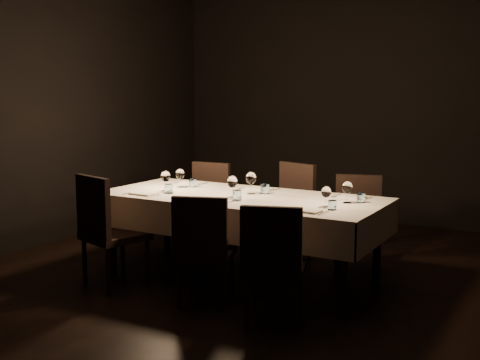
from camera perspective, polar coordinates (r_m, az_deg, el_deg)
The scene contains 14 objects.
room at distance 5.22m, azimuth 0.00°, elevation 6.51°, with size 5.01×6.01×3.01m.
dining_table at distance 5.31m, azimuth 0.00°, elevation -2.28°, with size 2.52×1.12×0.76m.
chair_near_left at distance 5.24m, azimuth -12.58°, elevation -4.30°, with size 0.58×0.58×0.98m.
place_setting_near_left at distance 5.50m, azimuth -7.63°, elevation -0.42°, with size 0.34×0.41×0.19m.
chair_near_center at distance 4.68m, azimuth -3.53°, elevation -6.17°, with size 0.54×0.54×0.89m.
place_setting_near_center at distance 5.10m, azimuth -1.24°, elevation -1.01°, with size 0.36×0.41×0.19m.
chair_near_right at distance 4.28m, azimuth 3.15°, elevation -7.49°, with size 0.54×0.54×0.89m.
place_setting_near_right at distance 4.72m, azimuth 7.79°, elevation -1.95°, with size 0.30×0.39×0.17m.
chair_far_left at distance 6.42m, azimuth -3.21°, elevation -2.06°, with size 0.47×0.47×0.92m.
place_setting_far_left at distance 5.85m, azimuth -5.09°, elevation 0.11°, with size 0.32×0.40×0.18m.
chair_far_center at distance 6.04m, azimuth 4.68°, elevation -2.54°, with size 0.58×0.58×0.96m.
place_setting_far_center at distance 5.45m, azimuth 1.60°, elevation -0.38°, with size 0.37×0.42×0.20m.
chair_far_right at distance 5.76m, azimuth 11.08°, elevation -3.54°, with size 0.53×0.53×0.89m.
place_setting_far_right at distance 5.09m, azimuth 10.55°, elevation -1.21°, with size 0.33×0.40×0.18m.
Camera 1 is at (2.59, -4.53, 1.66)m, focal length 45.00 mm.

